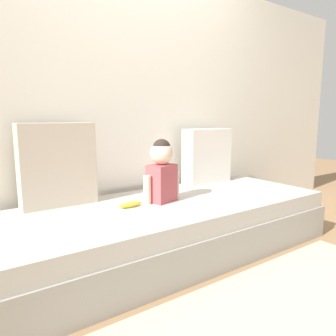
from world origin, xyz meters
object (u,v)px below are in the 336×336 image
Objects in this scene: couch at (170,227)px; banana at (130,204)px; throw_pillow_right at (207,156)px; throw_pillow_left at (57,165)px; toddler at (162,170)px.

couch is 0.37m from banana.
banana is at bearing -161.23° from throw_pillow_right.
throw_pillow_right reaches higher than banana.
throw_pillow_left is 1.25× the size of toddler.
toddler is at bearing 2.25° from banana.
throw_pillow_right is (1.36, 0.00, -0.03)m from throw_pillow_left.
couch is at bearing -28.81° from throw_pillow_left.
throw_pillow_right reaches higher than toddler.
banana reaches higher than couch.
throw_pillow_left is at bearing 151.19° from couch.
couch is 0.89m from throw_pillow_right.
throw_pillow_left is 1.36m from throw_pillow_right.
toddler is at bearing 128.25° from couch.
toddler is (-0.72, -0.32, -0.02)m from throw_pillow_right.
throw_pillow_left reaches higher than couch.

